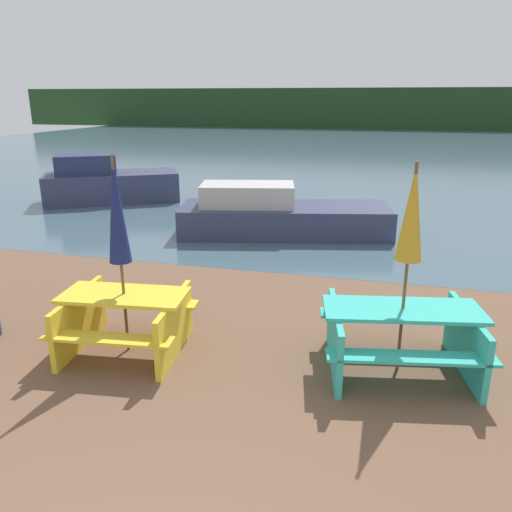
{
  "coord_description": "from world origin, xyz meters",
  "views": [
    {
      "loc": [
        1.23,
        -1.32,
        3.1
      ],
      "look_at": [
        -0.54,
        5.51,
        0.85
      ],
      "focal_mm": 35.0,
      "sensor_mm": 36.0,
      "label": 1
    }
  ],
  "objects_px": {
    "picnic_table_yellow": "(126,317)",
    "umbrella_gold": "(412,214)",
    "umbrella_navy": "(117,211)",
    "boat": "(278,215)",
    "boat_second": "(108,183)",
    "picnic_table_teal": "(401,333)"
  },
  "relations": [
    {
      "from": "umbrella_navy",
      "to": "boat",
      "type": "distance_m",
      "value": 6.26
    },
    {
      "from": "umbrella_navy",
      "to": "umbrella_gold",
      "type": "height_order",
      "value": "umbrella_navy"
    },
    {
      "from": "umbrella_navy",
      "to": "boat",
      "type": "relative_size",
      "value": 0.49
    },
    {
      "from": "boat_second",
      "to": "umbrella_navy",
      "type": "bearing_deg",
      "value": -88.08
    },
    {
      "from": "umbrella_navy",
      "to": "boat",
      "type": "xyz_separation_m",
      "value": [
        0.65,
        6.08,
        -1.37
      ]
    },
    {
      "from": "boat_second",
      "to": "picnic_table_teal",
      "type": "bearing_deg",
      "value": -73.21
    },
    {
      "from": "picnic_table_teal",
      "to": "umbrella_navy",
      "type": "xyz_separation_m",
      "value": [
        -3.34,
        -0.37,
        1.34
      ]
    },
    {
      "from": "picnic_table_teal",
      "to": "boat_second",
      "type": "height_order",
      "value": "boat_second"
    },
    {
      "from": "picnic_table_teal",
      "to": "umbrella_navy",
      "type": "distance_m",
      "value": 3.62
    },
    {
      "from": "picnic_table_yellow",
      "to": "umbrella_gold",
      "type": "distance_m",
      "value": 3.66
    },
    {
      "from": "umbrella_navy",
      "to": "picnic_table_teal",
      "type": "bearing_deg",
      "value": 6.3
    },
    {
      "from": "picnic_table_yellow",
      "to": "boat_second",
      "type": "height_order",
      "value": "boat_second"
    },
    {
      "from": "boat",
      "to": "picnic_table_teal",
      "type": "bearing_deg",
      "value": -77.29
    },
    {
      "from": "umbrella_gold",
      "to": "boat_second",
      "type": "height_order",
      "value": "umbrella_gold"
    },
    {
      "from": "umbrella_gold",
      "to": "boat_second",
      "type": "relative_size",
      "value": 0.58
    },
    {
      "from": "picnic_table_yellow",
      "to": "umbrella_gold",
      "type": "relative_size",
      "value": 0.69
    },
    {
      "from": "umbrella_navy",
      "to": "boat_second",
      "type": "distance_m",
      "value": 10.11
    },
    {
      "from": "umbrella_navy",
      "to": "umbrella_gold",
      "type": "xyz_separation_m",
      "value": [
        3.34,
        0.37,
        0.08
      ]
    },
    {
      "from": "picnic_table_yellow",
      "to": "umbrella_navy",
      "type": "height_order",
      "value": "umbrella_navy"
    },
    {
      "from": "picnic_table_yellow",
      "to": "boat",
      "type": "relative_size",
      "value": 0.33
    },
    {
      "from": "umbrella_gold",
      "to": "umbrella_navy",
      "type": "bearing_deg",
      "value": -173.7
    },
    {
      "from": "boat",
      "to": "boat_second",
      "type": "xyz_separation_m",
      "value": [
        -5.89,
        2.48,
        0.11
      ]
    }
  ]
}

